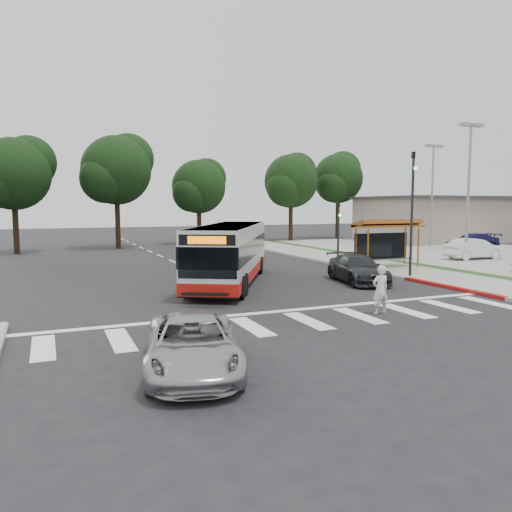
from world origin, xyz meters
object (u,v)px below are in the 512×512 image
pedestrian (380,290)px  dark_sedan (358,269)px  transit_bus (230,254)px  silver_suv_south (193,345)px

pedestrian → dark_sedan: pedestrian is taller
transit_bus → dark_sedan: bearing=7.6°
silver_suv_south → transit_bus: bearing=79.9°
transit_bus → dark_sedan: transit_bus is taller
transit_bus → silver_suv_south: transit_bus is taller
dark_sedan → transit_bus: bearing=169.8°
silver_suv_south → pedestrian: bearing=37.1°
silver_suv_south → dark_sedan: bearing=54.7°
transit_bus → dark_sedan: (5.83, -2.27, -0.74)m
pedestrian → dark_sedan: bearing=-116.1°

